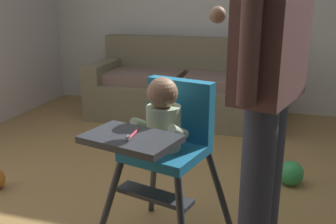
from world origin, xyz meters
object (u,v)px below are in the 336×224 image
high_chair (165,135)px  toy_ball (291,173)px  couch (186,88)px  adult_standing (267,84)px

high_chair → toy_ball: size_ratio=5.34×
couch → high_chair: 2.38m
couch → adult_standing: bearing=21.0°
couch → high_chair: bearing=11.4°
high_chair → toy_ball: (0.65, 0.96, -0.57)m
couch → adult_standing: 2.70m
adult_standing → couch: bearing=-52.8°
high_chair → couch: bearing=-154.4°
adult_standing → toy_ball: bearing=-83.2°
high_chair → adult_standing: size_ratio=0.56×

